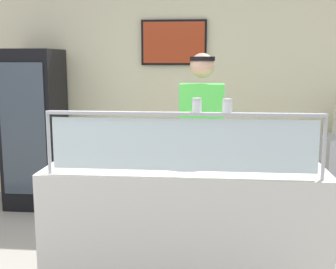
{
  "coord_description": "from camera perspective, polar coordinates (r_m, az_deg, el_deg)",
  "views": [
    {
      "loc": [
        1.15,
        -2.72,
        1.7
      ],
      "look_at": [
        0.86,
        0.41,
        1.17
      ],
      "focal_mm": 47.03,
      "sensor_mm": 36.0,
      "label": 1
    }
  ],
  "objects": [
    {
      "name": "ground_plane",
      "position": [
        4.09,
        2.62,
        -14.93
      ],
      "size": [
        12.0,
        12.0,
        0.0
      ],
      "primitive_type": "plane",
      "color": "gray",
      "rests_on": "ground"
    },
    {
      "name": "shop_rear_unit",
      "position": [
        5.36,
        3.53,
        5.94
      ],
      "size": [
        6.38,
        0.13,
        2.7
      ],
      "color": "beige",
      "rests_on": "ground"
    },
    {
      "name": "serving_counter",
      "position": [
        3.33,
        2.16,
        -11.99
      ],
      "size": [
        1.98,
        0.74,
        0.95
      ],
      "primitive_type": "cube",
      "color": "silver",
      "rests_on": "ground"
    },
    {
      "name": "sneeze_guard",
      "position": [
        2.83,
        1.9,
        -0.18
      ],
      "size": [
        1.8,
        0.06,
        0.42
      ],
      "color": "#B2B5BC",
      "rests_on": "serving_counter"
    },
    {
      "name": "pizza_tray",
      "position": [
        3.24,
        2.37,
        -3.47
      ],
      "size": [
        0.5,
        0.5,
        0.04
      ],
      "color": "#9EA0A8",
      "rests_on": "serving_counter"
    },
    {
      "name": "pizza_server",
      "position": [
        3.22,
        2.07,
        -3.16
      ],
      "size": [
        0.14,
        0.29,
        0.01
      ],
      "primitive_type": "cube",
      "rotation": [
        0.0,
        0.0,
        0.24
      ],
      "color": "#ADAFB7",
      "rests_on": "pizza_tray"
    },
    {
      "name": "parmesan_shaker",
      "position": [
        2.8,
        3.76,
        3.69
      ],
      "size": [
        0.06,
        0.06,
        0.09
      ],
      "color": "white",
      "rests_on": "sneeze_guard"
    },
    {
      "name": "pepper_flake_shaker",
      "position": [
        2.8,
        7.69,
        3.59
      ],
      "size": [
        0.06,
        0.06,
        0.09
      ],
      "color": "white",
      "rests_on": "sneeze_guard"
    },
    {
      "name": "worker_figure",
      "position": [
        3.85,
        4.4,
        -0.81
      ],
      "size": [
        0.41,
        0.5,
        1.76
      ],
      "color": "#23232D",
      "rests_on": "ground"
    },
    {
      "name": "drink_fridge",
      "position": [
        5.36,
        -16.87,
        0.75
      ],
      "size": [
        0.6,
        0.66,
        1.82
      ],
      "color": "black",
      "rests_on": "ground"
    }
  ]
}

